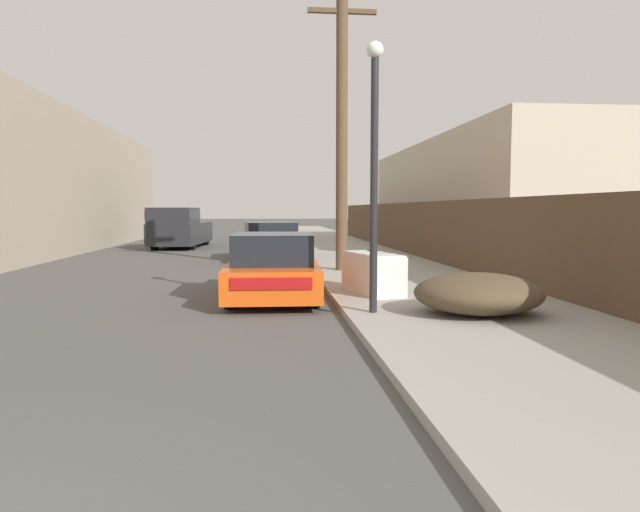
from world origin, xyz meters
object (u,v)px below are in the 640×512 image
(discarded_fridge, at_px, (373,273))
(parked_sports_car_red, at_px, (273,269))
(pickup_truck, at_px, (179,228))
(utility_pole, at_px, (342,124))
(car_parked_mid, at_px, (270,242))
(brush_pile, at_px, (478,293))
(street_lamp, at_px, (374,155))

(discarded_fridge, bearing_deg, parked_sports_car_red, 157.40)
(pickup_truck, height_order, utility_pole, utility_pole)
(car_parked_mid, bearing_deg, utility_pole, -72.72)
(pickup_truck, distance_m, utility_pole, 13.10)
(car_parked_mid, bearing_deg, parked_sports_car_red, -94.90)
(discarded_fridge, relative_size, brush_pile, 0.90)
(street_lamp, relative_size, brush_pile, 2.09)
(parked_sports_car_red, bearing_deg, pickup_truck, 106.35)
(pickup_truck, height_order, brush_pile, pickup_truck)
(pickup_truck, relative_size, utility_pole, 0.74)
(car_parked_mid, xyz_separation_m, brush_pile, (3.11, -11.22, -0.18))
(pickup_truck, bearing_deg, street_lamp, 111.82)
(pickup_truck, distance_m, brush_pile, 19.28)
(car_parked_mid, bearing_deg, street_lamp, -86.91)
(parked_sports_car_red, xyz_separation_m, utility_pole, (1.88, 3.95, 3.39))
(discarded_fridge, distance_m, parked_sports_car_red, 1.95)
(parked_sports_car_red, distance_m, utility_pole, 5.54)
(pickup_truck, bearing_deg, parked_sports_car_red, 109.12)
(parked_sports_car_red, bearing_deg, car_parked_mid, 91.45)
(parked_sports_car_red, distance_m, pickup_truck, 15.77)
(car_parked_mid, relative_size, pickup_truck, 0.79)
(street_lamp, distance_m, brush_pile, 2.67)
(pickup_truck, height_order, street_lamp, street_lamp)
(discarded_fridge, distance_m, pickup_truck, 16.65)
(brush_pile, bearing_deg, utility_pole, 100.64)
(discarded_fridge, height_order, parked_sports_car_red, parked_sports_car_red)
(car_parked_mid, xyz_separation_m, utility_pole, (1.87, -4.61, 3.35))
(car_parked_mid, height_order, street_lamp, street_lamp)
(utility_pole, distance_m, brush_pile, 7.60)
(discarded_fridge, relative_size, utility_pole, 0.24)
(car_parked_mid, relative_size, street_lamp, 1.05)
(street_lamp, xyz_separation_m, brush_pile, (1.60, -0.27, -2.13))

